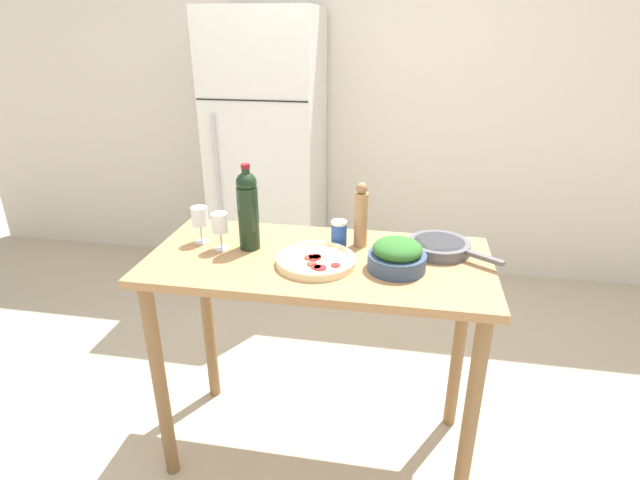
{
  "coord_description": "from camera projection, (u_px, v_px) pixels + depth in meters",
  "views": [
    {
      "loc": [
        0.31,
        -1.7,
        1.78
      ],
      "look_at": [
        0.0,
        0.03,
        1.01
      ],
      "focal_mm": 28.0,
      "sensor_mm": 36.0,
      "label": 1
    }
  ],
  "objects": [
    {
      "name": "wine_bottle",
      "position": [
        248.0,
        209.0,
        1.93
      ],
      "size": [
        0.08,
        0.08,
        0.34
      ],
      "color": "black",
      "rests_on": "prep_counter"
    },
    {
      "name": "ground_plane",
      "position": [
        319.0,
        444.0,
        2.29
      ],
      "size": [
        14.0,
        14.0,
        0.0
      ],
      "primitive_type": "plane",
      "color": "#BCAD93"
    },
    {
      "name": "homemade_pizza",
      "position": [
        315.0,
        260.0,
        1.85
      ],
      "size": [
        0.3,
        0.3,
        0.03
      ],
      "color": "beige",
      "rests_on": "prep_counter"
    },
    {
      "name": "cast_iron_skillet",
      "position": [
        439.0,
        246.0,
        1.95
      ],
      "size": [
        0.35,
        0.28,
        0.04
      ],
      "color": "#56565B",
      "rests_on": "prep_counter"
    },
    {
      "name": "pepper_mill",
      "position": [
        361.0,
        216.0,
        1.97
      ],
      "size": [
        0.05,
        0.05,
        0.26
      ],
      "color": "#AD7F51",
      "rests_on": "prep_counter"
    },
    {
      "name": "wine_glass_far",
      "position": [
        200.0,
        218.0,
        2.01
      ],
      "size": [
        0.07,
        0.07,
        0.15
      ],
      "color": "silver",
      "rests_on": "prep_counter"
    },
    {
      "name": "refrigerator",
      "position": [
        269.0,
        156.0,
        3.44
      ],
      "size": [
        0.71,
        0.67,
        1.88
      ],
      "color": "silver",
      "rests_on": "ground_plane"
    },
    {
      "name": "wine_glass_near",
      "position": [
        220.0,
        225.0,
        1.94
      ],
      "size": [
        0.07,
        0.07,
        0.15
      ],
      "color": "silver",
      "rests_on": "prep_counter"
    },
    {
      "name": "salad_bowl",
      "position": [
        397.0,
        256.0,
        1.8
      ],
      "size": [
        0.21,
        0.21,
        0.12
      ],
      "color": "#384C6B",
      "rests_on": "prep_counter"
    },
    {
      "name": "wall_back",
      "position": [
        367.0,
        97.0,
        3.53
      ],
      "size": [
        6.4,
        0.06,
        2.6
      ],
      "color": "silver",
      "rests_on": "ground_plane"
    },
    {
      "name": "prep_counter",
      "position": [
        319.0,
        294.0,
        1.98
      ],
      "size": [
        1.31,
        0.62,
        0.95
      ],
      "color": "#A87A4C",
      "rests_on": "ground_plane"
    },
    {
      "name": "salt_canister",
      "position": [
        339.0,
        234.0,
        1.99
      ],
      "size": [
        0.06,
        0.06,
        0.11
      ],
      "color": "#284CA3",
      "rests_on": "prep_counter"
    }
  ]
}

